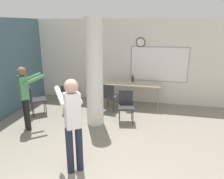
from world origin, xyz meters
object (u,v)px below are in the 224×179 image
chair_by_left_wall (35,98)px  chair_near_pillar (70,97)px  person_playing_front (72,119)px  person_watching_back (25,93)px  chair_table_front (126,104)px  chair_table_left (110,95)px  bottle_on_table (133,79)px  folding_table (133,85)px

chair_by_left_wall → chair_near_pillar: (0.93, 0.37, 0.00)m
chair_by_left_wall → person_playing_front: person_playing_front is taller
chair_near_pillar → person_watching_back: size_ratio=0.53×
chair_table_front → person_watching_back: bearing=-157.3°
chair_table_front → person_playing_front: (-0.58, -2.32, 0.52)m
chair_table_front → person_playing_front: 2.45m
chair_near_pillar → person_playing_front: (1.19, -2.59, 0.52)m
chair_table_left → bottle_on_table: bearing=51.2°
bottle_on_table → chair_by_left_wall: (-2.69, -1.52, -0.36)m
chair_table_left → person_playing_front: person_playing_front is taller
chair_by_left_wall → person_playing_front: size_ratio=0.50×
folding_table → person_watching_back: 3.32m
chair_table_left → chair_table_front: bearing=-47.3°
bottle_on_table → chair_by_left_wall: 3.12m
bottle_on_table → chair_by_left_wall: bearing=-150.5°
chair_table_left → chair_by_left_wall: bearing=-159.9°
chair_table_left → chair_table_front: same height
bottle_on_table → chair_near_pillar: size_ratio=0.29×
chair_near_pillar → person_watching_back: (-0.62, -1.27, 0.45)m
chair_near_pillar → person_playing_front: 2.90m
chair_near_pillar → person_watching_back: person_watching_back is taller
chair_table_front → person_playing_front: bearing=-104.1°
chair_by_left_wall → chair_table_front: same height
chair_by_left_wall → chair_table_left: 2.22m
chair_table_left → person_playing_front: 3.04m
folding_table → chair_by_left_wall: (-2.73, -1.37, -0.21)m
bottle_on_table → person_watching_back: bearing=-134.4°
chair_by_left_wall → chair_table_left: same height
chair_table_left → chair_table_front: (0.62, -0.67, 0.00)m
folding_table → chair_table_left: bearing=-136.8°
chair_by_left_wall → person_watching_back: size_ratio=0.53×
chair_table_left → person_watching_back: 2.47m
person_playing_front → person_watching_back: person_playing_front is taller
chair_near_pillar → person_playing_front: size_ratio=0.50×
chair_table_front → chair_table_left: bearing=132.7°
chair_table_left → folding_table: bearing=43.2°
chair_table_front → person_watching_back: (-2.38, -1.00, 0.45)m
chair_near_pillar → chair_by_left_wall: bearing=-158.6°
bottle_on_table → chair_table_front: bearing=-89.7°
person_watching_back → chair_near_pillar: bearing=64.1°
chair_near_pillar → person_playing_front: person_playing_front is taller
folding_table → chair_near_pillar: size_ratio=2.02×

